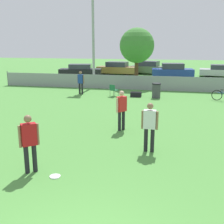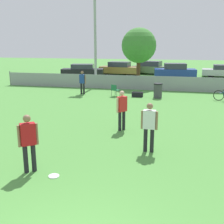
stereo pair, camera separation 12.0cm
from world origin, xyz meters
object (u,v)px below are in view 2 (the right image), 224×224
frisbee_disc (54,176)px  player_defender_red (28,140)px  parked_car_dark (83,71)px  trash_bin (158,91)px  light_pole (95,31)px  player_receiver_white (149,124)px  folding_chair_sideline (115,89)px  parked_car_olive (151,68)px  spectator_in_blue (82,81)px  parked_car_tan (119,68)px  gear_bag_sideline (137,94)px  parked_car_blue (175,71)px  tree_near_pole (139,46)px  player_thrower_red (122,108)px

frisbee_disc → player_defender_red: bearing=170.4°
parked_car_dark → trash_bin: bearing=-60.5°
light_pole → player_receiver_white: size_ratio=4.45×
frisbee_disc → parked_car_dark: parked_car_dark is taller
player_defender_red → trash_bin: bearing=38.0°
light_pole → parked_car_dark: (-3.38, 6.60, -3.75)m
folding_chair_sideline → parked_car_olive: (1.05, 14.82, 0.25)m
light_pole → player_defender_red: (2.59, -15.50, -3.47)m
spectator_in_blue → parked_car_tan: bearing=-79.1°
player_receiver_white → light_pole: bearing=116.2°
player_defender_red → player_receiver_white: (3.08, 2.26, 0.00)m
parked_car_olive → parked_car_dark: bearing=-135.2°
player_defender_red → gear_bag_sideline: 12.06m
gear_bag_sideline → light_pole: bearing=138.1°
trash_bin → folding_chair_sideline: bearing=-178.0°
spectator_in_blue → parked_car_olive: size_ratio=0.37×
parked_car_blue → tree_near_pole: bearing=-120.7°
trash_bin → player_defender_red: bearing=-102.8°
parked_car_dark → parked_car_blue: size_ratio=1.07×
frisbee_disc → folding_chair_sideline: bearing=94.4°
tree_near_pole → spectator_in_blue: 6.23m
light_pole → parked_car_blue: 10.61m
light_pole → spectator_in_blue: 4.87m
folding_chair_sideline → parked_car_blue: size_ratio=0.19×
frisbee_disc → light_pole: bearing=102.1°
gear_bag_sideline → player_defender_red: bearing=-96.5°
tree_near_pole → folding_chair_sideline: tree_near_pole is taller
light_pole → gear_bag_sideline: light_pole is taller
player_defender_red → spectator_in_blue: 12.37m
parked_car_dark → parked_car_olive: parked_car_olive is taller
folding_chair_sideline → trash_bin: 2.87m
player_defender_red → folding_chair_sideline: 11.80m
player_receiver_white → folding_chair_sideline: bearing=111.8°
player_defender_red → parked_car_blue: size_ratio=0.38×
trash_bin → parked_car_dark: 13.41m
player_receiver_white → parked_car_dark: (-9.06, 19.84, -0.28)m
spectator_in_blue → gear_bag_sideline: 4.01m
player_defender_red → parked_car_tan: 25.34m
folding_chair_sideline → parked_car_dark: size_ratio=0.17×
light_pole → parked_car_dark: 8.31m
light_pole → trash_bin: size_ratio=7.59×
player_thrower_red → player_receiver_white: (1.33, -2.14, 0.00)m
tree_near_pole → parked_car_tan: tree_near_pole is taller
trash_bin → parked_car_dark: bearing=130.4°
spectator_in_blue → tree_near_pole: bearing=-114.2°
tree_near_pole → parked_car_dark: 8.93m
light_pole → trash_bin: 7.52m
light_pole → player_thrower_red: bearing=-68.6°
parked_car_blue → trash_bin: bearing=-100.9°
tree_near_pole → player_thrower_red: 12.68m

